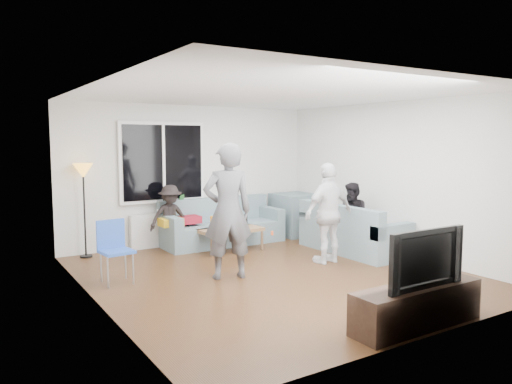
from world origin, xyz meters
TOP-DOWN VIEW (x-y plane):
  - floor at (0.00, 0.00)m, footprint 5.00×5.50m
  - ceiling at (0.00, 0.00)m, footprint 5.00×5.50m
  - wall_back at (0.00, 2.77)m, footprint 5.00×0.04m
  - wall_front at (0.00, -2.77)m, footprint 5.00×0.04m
  - wall_left at (-2.52, 0.00)m, footprint 0.04×5.50m
  - wall_right at (2.52, 0.00)m, footprint 0.04×5.50m
  - window_frame at (-0.60, 2.69)m, footprint 1.62×0.06m
  - window_glass at (-0.60, 2.65)m, footprint 1.50×0.02m
  - window_mullion at (-0.60, 2.64)m, footprint 0.05×0.03m
  - radiator at (-0.60, 2.65)m, footprint 1.30×0.12m
  - potted_plant at (-0.30, 2.62)m, footprint 0.20×0.17m
  - vase at (-0.67, 2.62)m, footprint 0.19×0.19m
  - sofa_back_section at (0.41, 2.27)m, footprint 2.30×0.85m
  - sofa_right_section at (2.02, 0.46)m, footprint 2.00×0.85m
  - sofa_corner at (2.14, 2.27)m, footprint 0.85×0.85m
  - cushion_yellow at (-0.64, 2.25)m, footprint 0.38×0.32m
  - cushion_red at (-0.24, 2.33)m, footprint 0.36×0.30m
  - coffee_table at (0.25, 1.68)m, footprint 1.16×0.71m
  - pitcher at (0.22, 1.69)m, footprint 0.17×0.17m
  - side_chair at (-2.05, 0.75)m, footprint 0.45×0.45m
  - floor_lamp at (-2.05, 2.53)m, footprint 0.32×0.32m
  - player_left at (-0.63, 0.18)m, footprint 0.80×0.63m
  - player_right at (1.15, 0.10)m, footprint 0.96×0.45m
  - spectator_right at (2.02, 0.46)m, footprint 0.61×0.70m
  - spectator_back at (-0.63, 2.30)m, footprint 0.78×0.48m
  - tv_console at (0.14, -2.50)m, footprint 1.60×0.40m
  - television at (0.14, -2.50)m, footprint 1.06×0.14m
  - bottle_c at (0.28, 1.83)m, footprint 0.07×0.07m
  - bottle_a at (-0.04, 1.82)m, footprint 0.07×0.07m
  - bottle_e at (0.63, 1.80)m, footprint 0.07×0.07m

SIDE VIEW (x-z plane):
  - floor at x=0.00m, z-range -0.04..0.00m
  - coffee_table at x=0.25m, z-range 0.00..0.40m
  - tv_console at x=0.14m, z-range 0.00..0.44m
  - radiator at x=-0.60m, z-range 0.00..0.62m
  - sofa_back_section at x=0.41m, z-range 0.00..0.85m
  - sofa_right_section at x=2.02m, z-range 0.00..0.85m
  - sofa_corner at x=2.14m, z-range 0.00..0.85m
  - side_chair at x=-2.05m, z-range 0.00..0.86m
  - pitcher at x=0.22m, z-range 0.40..0.57m
  - bottle_c at x=0.28m, z-range 0.40..0.58m
  - bottle_e at x=0.63m, z-range 0.40..0.60m
  - cushion_yellow at x=-0.64m, z-range 0.44..0.58m
  - cushion_red at x=-0.24m, z-range 0.45..0.57m
  - bottle_a at x=-0.04m, z-range 0.40..0.62m
  - spectator_back at x=-0.63m, z-range 0.00..1.16m
  - spectator_right at x=2.02m, z-range 0.00..1.22m
  - vase at x=-0.67m, z-range 0.62..0.78m
  - television at x=0.14m, z-range 0.44..1.05m
  - floor_lamp at x=-2.05m, z-range 0.00..1.56m
  - potted_plant at x=-0.30m, z-range 0.62..0.95m
  - player_right at x=1.15m, z-range 0.00..1.60m
  - player_left at x=-0.63m, z-range 0.00..1.92m
  - wall_back at x=0.00m, z-range 0.00..2.60m
  - wall_front at x=0.00m, z-range 0.00..2.60m
  - wall_left at x=-2.52m, z-range 0.00..2.60m
  - wall_right at x=2.52m, z-range 0.00..2.60m
  - window_frame at x=-0.60m, z-range 0.81..2.29m
  - window_glass at x=-0.60m, z-range 0.88..2.23m
  - window_mullion at x=-0.60m, z-range 0.88..2.23m
  - ceiling at x=0.00m, z-range 2.60..2.64m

